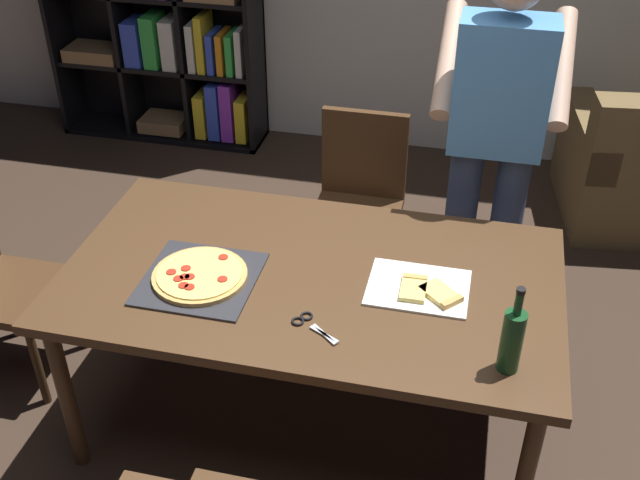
{
  "coord_description": "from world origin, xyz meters",
  "views": [
    {
      "loc": [
        0.55,
        -2.18,
        2.44
      ],
      "look_at": [
        0.0,
        0.15,
        0.8
      ],
      "focal_mm": 43.03,
      "sensor_mm": 36.0,
      "label": 1
    }
  ],
  "objects_px": {
    "kitchen_scissors": "(310,324)",
    "person_serving_pizza": "(495,136)",
    "dining_table": "(311,288)",
    "wine_bottle": "(512,339)",
    "pepperoni_pizza_on_tray": "(200,277)",
    "chair_far_side": "(359,193)"
  },
  "relations": [
    {
      "from": "kitchen_scissors",
      "to": "wine_bottle",
      "type": "bearing_deg",
      "value": -4.91
    },
    {
      "from": "person_serving_pizza",
      "to": "pepperoni_pizza_on_tray",
      "type": "relative_size",
      "value": 4.31
    },
    {
      "from": "pepperoni_pizza_on_tray",
      "to": "wine_bottle",
      "type": "relative_size",
      "value": 1.28
    },
    {
      "from": "dining_table",
      "to": "wine_bottle",
      "type": "relative_size",
      "value": 5.77
    },
    {
      "from": "dining_table",
      "to": "kitchen_scissors",
      "type": "bearing_deg",
      "value": -76.79
    },
    {
      "from": "person_serving_pizza",
      "to": "kitchen_scissors",
      "type": "height_order",
      "value": "person_serving_pizza"
    },
    {
      "from": "wine_bottle",
      "to": "pepperoni_pizza_on_tray",
      "type": "bearing_deg",
      "value": 169.2
    },
    {
      "from": "chair_far_side",
      "to": "pepperoni_pizza_on_tray",
      "type": "xyz_separation_m",
      "value": [
        -0.38,
        -1.13,
        0.25
      ]
    },
    {
      "from": "wine_bottle",
      "to": "kitchen_scissors",
      "type": "distance_m",
      "value": 0.66
    },
    {
      "from": "chair_far_side",
      "to": "wine_bottle",
      "type": "height_order",
      "value": "wine_bottle"
    },
    {
      "from": "dining_table",
      "to": "kitchen_scissors",
      "type": "relative_size",
      "value": 9.65
    },
    {
      "from": "wine_bottle",
      "to": "kitchen_scissors",
      "type": "xyz_separation_m",
      "value": [
        -0.65,
        0.06,
        -0.11
      ]
    },
    {
      "from": "dining_table",
      "to": "kitchen_scissors",
      "type": "height_order",
      "value": "kitchen_scissors"
    },
    {
      "from": "dining_table",
      "to": "wine_bottle",
      "type": "xyz_separation_m",
      "value": [
        0.72,
        -0.34,
        0.18
      ]
    },
    {
      "from": "chair_far_side",
      "to": "kitchen_scissors",
      "type": "xyz_separation_m",
      "value": [
        0.07,
        -1.28,
        0.24
      ]
    },
    {
      "from": "chair_far_side",
      "to": "pepperoni_pizza_on_tray",
      "type": "relative_size",
      "value": 2.22
    },
    {
      "from": "pepperoni_pizza_on_tray",
      "to": "wine_bottle",
      "type": "bearing_deg",
      "value": -10.8
    },
    {
      "from": "wine_bottle",
      "to": "kitchen_scissors",
      "type": "relative_size",
      "value": 1.67
    },
    {
      "from": "kitchen_scissors",
      "to": "person_serving_pizza",
      "type": "bearing_deg",
      "value": 63.26
    },
    {
      "from": "person_serving_pizza",
      "to": "kitchen_scissors",
      "type": "bearing_deg",
      "value": -116.74
    },
    {
      "from": "chair_far_side",
      "to": "person_serving_pizza",
      "type": "distance_m",
      "value": 0.8
    },
    {
      "from": "person_serving_pizza",
      "to": "pepperoni_pizza_on_tray",
      "type": "distance_m",
      "value": 1.36
    }
  ]
}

